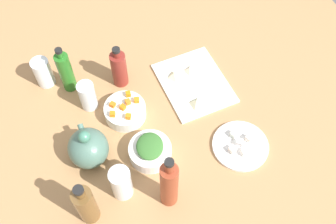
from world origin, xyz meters
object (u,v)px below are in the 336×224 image
object	(u,v)px
bottle_0	(66,72)
bottle_2	(119,69)
teapot	(88,148)
cutting_board	(194,83)
bottle_3	(169,184)
drinking_glass_2	(43,72)
drinking_glass_1	(121,183)
bottle_1	(86,205)
bowl_greens	(150,152)
drinking_glass_0	(88,96)
plate_tofu	(240,146)
bowl_carrots	(125,111)

from	to	relation	value
bottle_0	bottle_2	xyz separation A→B (cm)	(-5.42, -19.09, -1.23)
teapot	cutting_board	bearing A→B (deg)	-72.67
bottle_3	drinking_glass_2	distance (cm)	68.58
drinking_glass_1	drinking_glass_2	distance (cm)	56.43
bottle_2	cutting_board	bearing A→B (deg)	-115.29
bottle_1	bottle_0	bearing A→B (deg)	-8.49
bowl_greens	bottle_0	xyz separation A→B (cm)	(40.10, 17.92, 6.83)
drinking_glass_2	drinking_glass_1	bearing A→B (deg)	-167.06
drinking_glass_0	drinking_glass_2	distance (cm)	21.40
plate_tofu	bottle_3	xyz separation A→B (cm)	(-7.81, 31.03, 11.46)
bottle_0	teapot	bearing A→B (deg)	177.28
plate_tofu	drinking_glass_0	world-z (taller)	drinking_glass_0
bottle_0	drinking_glass_0	xyz separation A→B (cm)	(-11.41, -4.47, -3.32)
bowl_greens	teapot	bearing A→B (deg)	68.42
bowl_carrots	drinking_glass_0	world-z (taller)	drinking_glass_0
bowl_greens	bottle_3	world-z (taller)	bottle_3
plate_tofu	bottle_1	world-z (taller)	bottle_1
cutting_board	plate_tofu	bearing A→B (deg)	-173.76
bowl_carrots	drinking_glass_1	bearing A→B (deg)	158.72
cutting_board	bowl_greens	world-z (taller)	bowl_greens
bottle_1	bottle_3	bearing A→B (deg)	-100.77
cutting_board	plate_tofu	xyz separation A→B (cm)	(-31.74, -3.47, 0.10)
bottle_2	bowl_greens	bearing A→B (deg)	178.06
plate_tofu	teapot	world-z (taller)	teapot
bottle_3	drinking_glass_1	distance (cm)	16.34
bowl_carrots	teapot	world-z (taller)	teapot
cutting_board	bottle_2	world-z (taller)	bottle_2
bowl_carrots	bottle_0	xyz separation A→B (cm)	(20.96, 15.49, 6.92)
bottle_2	drinking_glass_1	distance (cm)	46.04
plate_tofu	bottle_0	bearing A→B (deg)	44.55
bottle_0	drinking_glass_0	distance (cm)	12.69
plate_tofu	bottle_2	world-z (taller)	bottle_2
plate_tofu	bottle_3	bearing A→B (deg)	104.12
bowl_carrots	bottle_2	bearing A→B (deg)	-13.05
bowl_carrots	bottle_0	size ratio (longest dim) A/B	0.71
bottle_0	bottle_3	world-z (taller)	bottle_3
drinking_glass_1	bottle_1	bearing A→B (deg)	105.36
drinking_glass_1	drinking_glass_2	bearing A→B (deg)	12.94
plate_tofu	bottle_1	distance (cm)	57.35
teapot	bowl_carrots	bearing A→B (deg)	-56.10
teapot	bottle_2	size ratio (longest dim) A/B	0.85
bottle_3	cutting_board	bearing A→B (deg)	-34.88
bowl_greens	bottle_2	xyz separation A→B (cm)	(34.68, -1.17, 5.60)
bottle_0	bottle_1	size ratio (longest dim) A/B	0.99
bowl_carrots	bottle_3	bearing A→B (deg)	-176.49
bottle_0	bottle_2	bearing A→B (deg)	-105.84
plate_tofu	teapot	distance (cm)	53.47
bottle_1	bottle_2	world-z (taller)	bottle_1
bowl_carrots	bottle_0	distance (cm)	26.96
bottle_0	drinking_glass_0	size ratio (longest dim) A/B	1.77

